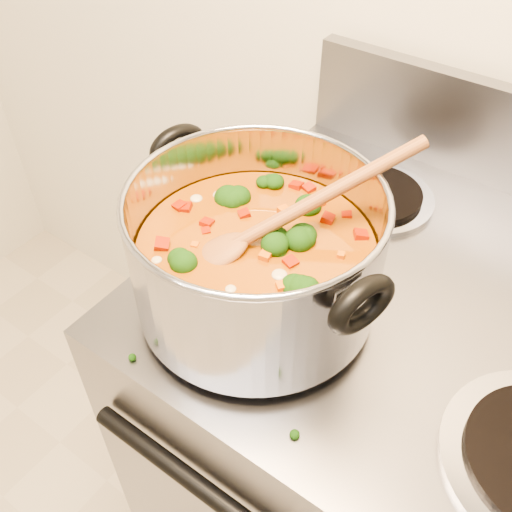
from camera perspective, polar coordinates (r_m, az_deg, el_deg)
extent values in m
cube|color=gray|center=(1.15, 12.90, -19.96)|extent=(0.73, 0.63, 0.92)
cylinder|color=#A5A5AD|center=(0.73, 1.40, -5.61)|extent=(0.22, 0.22, 0.01)
cylinder|color=black|center=(0.72, 1.41, -5.20)|extent=(0.17, 0.17, 0.01)
cylinder|color=#A5A5AD|center=(0.91, 11.79, 5.74)|extent=(0.18, 0.18, 0.01)
cylinder|color=black|center=(0.91, 11.86, 6.13)|extent=(0.14, 0.14, 0.01)
cylinder|color=#A8A8B0|center=(0.67, 0.00, 0.44)|extent=(0.29, 0.29, 0.16)
torus|color=#A8A8B0|center=(0.62, 0.00, 5.80)|extent=(0.30, 0.30, 0.01)
cylinder|color=#7E410B|center=(0.69, 0.00, -1.52)|extent=(0.28, 0.28, 0.09)
torus|color=black|center=(0.74, -7.80, 10.73)|extent=(0.04, 0.08, 0.08)
torus|color=black|center=(0.54, 10.53, -4.80)|extent=(0.04, 0.08, 0.08)
ellipsoid|color=black|center=(0.66, 1.32, 1.40)|extent=(0.04, 0.04, 0.03)
ellipsoid|color=black|center=(0.68, -8.55, 2.19)|extent=(0.04, 0.04, 0.03)
ellipsoid|color=black|center=(0.65, 8.10, 0.36)|extent=(0.04, 0.04, 0.03)
ellipsoid|color=black|center=(0.69, -6.39, 3.44)|extent=(0.04, 0.04, 0.03)
ellipsoid|color=black|center=(0.68, -1.17, 2.70)|extent=(0.04, 0.04, 0.03)
ellipsoid|color=black|center=(0.63, -3.04, -1.46)|extent=(0.04, 0.04, 0.03)
ellipsoid|color=black|center=(0.63, -7.91, -2.00)|extent=(0.04, 0.04, 0.03)
ellipsoid|color=#A01F05|center=(0.65, 1.47, 0.88)|extent=(0.01, 0.01, 0.01)
ellipsoid|color=#A01F05|center=(0.58, 2.92, -5.81)|extent=(0.01, 0.01, 0.01)
ellipsoid|color=#A01F05|center=(0.72, 7.23, 5.45)|extent=(0.01, 0.01, 0.01)
ellipsoid|color=#A01F05|center=(0.70, 7.63, 3.94)|extent=(0.01, 0.01, 0.01)
ellipsoid|color=#A01F05|center=(0.61, 7.04, -3.34)|extent=(0.01, 0.01, 0.01)
ellipsoid|color=#A01F05|center=(0.62, 7.15, -2.74)|extent=(0.01, 0.01, 0.01)
ellipsoid|color=#A01F05|center=(0.58, 5.10, -6.19)|extent=(0.01, 0.01, 0.01)
ellipsoid|color=#A01F05|center=(0.60, -6.74, -4.89)|extent=(0.01, 0.01, 0.01)
ellipsoid|color=#A01F05|center=(0.60, -1.67, -3.92)|extent=(0.01, 0.01, 0.01)
ellipsoid|color=#A01F05|center=(0.70, 7.01, 4.22)|extent=(0.01, 0.01, 0.01)
ellipsoid|color=#A01F05|center=(0.67, 6.04, 2.25)|extent=(0.01, 0.01, 0.01)
ellipsoid|color=#A01F05|center=(0.65, 8.66, -0.18)|extent=(0.01, 0.01, 0.01)
ellipsoid|color=#A01F05|center=(0.70, -2.63, 4.13)|extent=(0.01, 0.01, 0.01)
ellipsoid|color=#A01F05|center=(0.67, 10.78, 1.54)|extent=(0.01, 0.01, 0.01)
ellipsoid|color=#C1540A|center=(0.66, -6.93, 1.31)|extent=(0.01, 0.01, 0.01)
ellipsoid|color=#C1540A|center=(0.68, -3.08, 2.83)|extent=(0.01, 0.01, 0.01)
ellipsoid|color=#C1540A|center=(0.71, -6.04, 5.07)|extent=(0.01, 0.01, 0.01)
ellipsoid|color=#C1540A|center=(0.66, 3.08, 1.59)|extent=(0.01, 0.01, 0.01)
ellipsoid|color=#C1540A|center=(0.69, -4.77, 3.54)|extent=(0.01, 0.01, 0.01)
ellipsoid|color=#C1540A|center=(0.67, -0.35, 2.05)|extent=(0.01, 0.01, 0.01)
ellipsoid|color=#C1540A|center=(0.71, 5.26, 5.00)|extent=(0.01, 0.01, 0.01)
ellipsoid|color=#C1540A|center=(0.64, 6.93, -0.20)|extent=(0.01, 0.01, 0.01)
ellipsoid|color=tan|center=(0.64, -3.35, -0.22)|extent=(0.02, 0.02, 0.01)
ellipsoid|color=tan|center=(0.68, 4.68, 2.75)|extent=(0.02, 0.02, 0.01)
ellipsoid|color=tan|center=(0.69, 0.24, 3.80)|extent=(0.02, 0.02, 0.01)
ellipsoid|color=tan|center=(0.63, 8.15, -1.53)|extent=(0.02, 0.02, 0.01)
ellipsoid|color=tan|center=(0.72, 4.18, 5.89)|extent=(0.02, 0.02, 0.01)
ellipsoid|color=tan|center=(0.64, 10.07, -1.13)|extent=(0.02, 0.02, 0.01)
ellipsoid|color=tan|center=(0.68, -5.52, 2.58)|extent=(0.02, 0.02, 0.01)
ellipsoid|color=tan|center=(0.67, 7.26, 1.53)|extent=(0.02, 0.02, 0.01)
ellipsoid|color=brown|center=(0.65, -3.75, 0.29)|extent=(0.08, 0.09, 0.05)
cylinder|color=brown|center=(0.65, 6.56, 5.84)|extent=(0.16, 0.22, 0.11)
ellipsoid|color=black|center=(0.64, -3.40, -15.82)|extent=(0.01, 0.01, 0.01)
ellipsoid|color=black|center=(0.62, 1.15, -18.62)|extent=(0.01, 0.01, 0.01)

